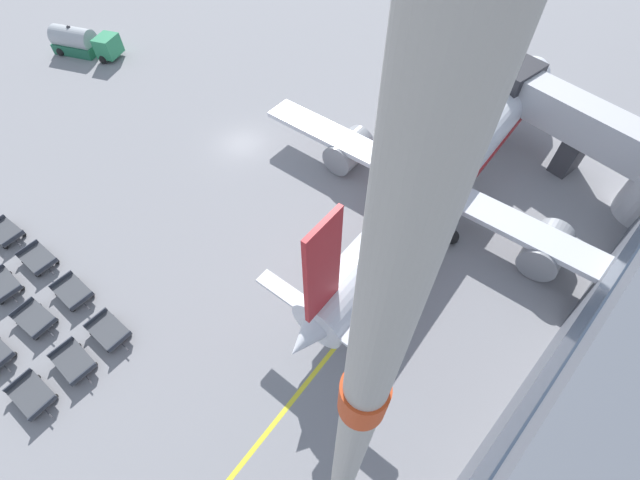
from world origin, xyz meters
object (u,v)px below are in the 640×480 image
airplane (445,177)px  baggage_dolly_row_mid_a_col_d (74,362)px  baggage_dolly_row_mid_b_col_b (38,259)px  baggage_dolly_row_near_col_d (32,395)px  baggage_dolly_row_mid_b_col_c (73,292)px  baggage_dolly_row_mid_a_col_c (35,319)px  baggage_dolly_row_mid_b_col_d (109,331)px  fuel_tanker_primary (82,43)px  baggage_dolly_row_mid_b_col_a (6,233)px  baggage_dolly_row_mid_a_col_b (3,285)px

airplane → baggage_dolly_row_mid_a_col_d: size_ratio=10.59×
baggage_dolly_row_mid_b_col_b → baggage_dolly_row_near_col_d: bearing=-25.8°
baggage_dolly_row_mid_a_col_d → baggage_dolly_row_near_col_d: bearing=-86.3°
baggage_dolly_row_mid_a_col_d → baggage_dolly_row_mid_b_col_c: size_ratio=1.00×
baggage_dolly_row_mid_a_col_c → baggage_dolly_row_mid_b_col_d: same height
baggage_dolly_row_near_col_d → baggage_dolly_row_mid_a_col_c: bearing=154.6°
fuel_tanker_primary → baggage_dolly_row_mid_b_col_d: fuel_tanker_primary is taller
baggage_dolly_row_mid_b_col_a → baggage_dolly_row_mid_b_col_c: same height
baggage_dolly_row_mid_b_col_a → baggage_dolly_row_mid_b_col_d: (13.29, 1.37, 0.00)m
baggage_dolly_row_mid_b_col_c → baggage_dolly_row_mid_a_col_d: bearing=-25.9°
airplane → baggage_dolly_row_mid_b_col_a: airplane is taller
fuel_tanker_primary → baggage_dolly_row_mid_a_col_b: (25.77, -19.51, -0.80)m
baggage_dolly_row_near_col_d → baggage_dolly_row_mid_b_col_b: bearing=154.2°
baggage_dolly_row_mid_b_col_c → baggage_dolly_row_mid_b_col_d: same height
baggage_dolly_row_mid_b_col_a → baggage_dolly_row_near_col_d: bearing=-15.9°
baggage_dolly_row_mid_a_col_d → baggage_dolly_row_mid_b_col_a: bearing=174.9°
baggage_dolly_row_mid_a_col_d → baggage_dolly_row_mid_b_col_b: bearing=168.5°
baggage_dolly_row_mid_b_col_c → baggage_dolly_row_mid_b_col_d: bearing=3.1°
fuel_tanker_primary → baggage_dolly_row_mid_b_col_c: bearing=-28.7°
baggage_dolly_row_mid_b_col_c → fuel_tanker_primary: bearing=151.3°
fuel_tanker_primary → baggage_dolly_row_mid_a_col_b: bearing=-37.1°
baggage_dolly_row_mid_a_col_c → baggage_dolly_row_mid_a_col_b: bearing=-174.1°
baggage_dolly_row_mid_a_col_d → baggage_dolly_row_mid_b_col_c: same height
baggage_dolly_row_mid_a_col_c → baggage_dolly_row_mid_a_col_d: 4.69m
baggage_dolly_row_near_col_d → baggage_dolly_row_mid_a_col_b: bearing=168.4°
baggage_dolly_row_mid_b_col_c → airplane: bearing=62.0°
baggage_dolly_row_mid_a_col_c → baggage_dolly_row_mid_b_col_d: (4.34, 3.00, 0.00)m
baggage_dolly_row_mid_b_col_a → baggage_dolly_row_mid_b_col_b: (4.29, 0.67, 0.00)m
fuel_tanker_primary → baggage_dolly_row_mid_a_col_d: bearing=-28.3°
baggage_dolly_row_mid_b_col_d → baggage_dolly_row_mid_a_col_c: bearing=-145.3°
baggage_dolly_row_mid_a_col_d → baggage_dolly_row_mid_b_col_a: (-13.62, 1.23, 0.00)m
baggage_dolly_row_mid_b_col_c → baggage_dolly_row_mid_a_col_b: bearing=-142.0°
baggage_dolly_row_mid_a_col_c → baggage_dolly_row_mid_b_col_a: bearing=169.7°
baggage_dolly_row_mid_a_col_d → baggage_dolly_row_mid_b_col_b: same height
baggage_dolly_row_mid_b_col_a → baggage_dolly_row_mid_b_col_c: bearing=7.3°
baggage_dolly_row_mid_b_col_a → baggage_dolly_row_mid_b_col_c: (8.78, 1.12, 0.00)m
fuel_tanker_primary → baggage_dolly_row_mid_b_col_d: bearing=-25.1°
baggage_dolly_row_mid_a_col_d → baggage_dolly_row_mid_b_col_b: (-9.33, 1.90, 0.00)m
baggage_dolly_row_mid_b_col_c → baggage_dolly_row_mid_b_col_b: bearing=-174.2°
baggage_dolly_row_mid_a_col_b → baggage_dolly_row_mid_b_col_c: bearing=38.0°
airplane → baggage_dolly_row_mid_a_col_b: (-17.37, -28.15, -2.70)m
baggage_dolly_row_mid_b_col_a → baggage_dolly_row_mid_b_col_d: size_ratio=1.01×
fuel_tanker_primary → baggage_dolly_row_mid_b_col_c: fuel_tanker_primary is taller
baggage_dolly_row_mid_b_col_c → baggage_dolly_row_mid_b_col_a: bearing=-172.7°
baggage_dolly_row_near_col_d → baggage_dolly_row_mid_a_col_c: same height
baggage_dolly_row_mid_a_col_d → baggage_dolly_row_mid_a_col_c: bearing=-175.0°
airplane → baggage_dolly_row_mid_a_col_d: 28.72m
baggage_dolly_row_mid_a_col_c → baggage_dolly_row_mid_b_col_c: 2.76m
fuel_tanker_primary → baggage_dolly_row_mid_a_col_c: (30.02, -19.08, -0.80)m
baggage_dolly_row_mid_b_col_b → baggage_dolly_row_mid_b_col_d: 9.03m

